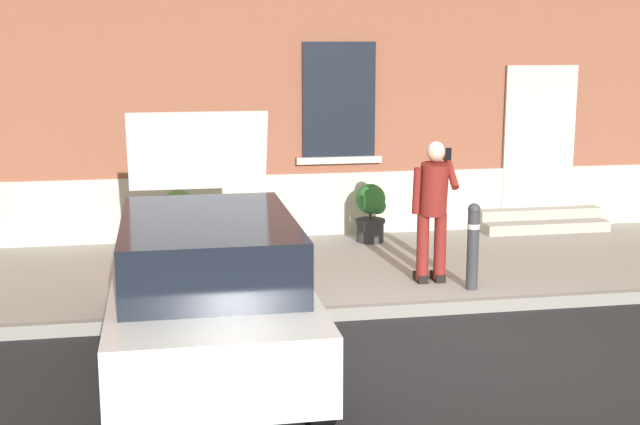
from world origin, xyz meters
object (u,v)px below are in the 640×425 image
at_px(planter_olive, 179,218).
at_px(planter_charcoal, 371,211).
at_px(hatchback_car_white, 208,288).
at_px(bollard_far_left, 183,256).
at_px(person_on_phone, 433,203).
at_px(bollard_near_person, 473,243).

xyz_separation_m(planter_olive, planter_charcoal, (2.78, -0.01, 0.00)).
relative_size(hatchback_car_white, planter_olive, 4.73).
relative_size(bollard_far_left, person_on_phone, 0.60).
relative_size(hatchback_car_white, person_on_phone, 2.33).
xyz_separation_m(person_on_phone, planter_charcoal, (-0.21, 2.29, -0.55)).
distance_m(bollard_near_person, planter_charcoal, 2.71).
bearing_deg(bollard_near_person, bollard_far_left, 180.00).
xyz_separation_m(bollard_near_person, person_on_phone, (-0.39, 0.35, 0.44)).
relative_size(bollard_near_person, bollard_far_left, 1.00).
bearing_deg(planter_charcoal, bollard_near_person, -77.24).
xyz_separation_m(hatchback_car_white, planter_charcoal, (2.61, 4.26, -0.19)).
relative_size(person_on_phone, planter_charcoal, 2.04).
distance_m(bollard_far_left, planter_charcoal, 3.85).
bearing_deg(bollard_near_person, hatchback_car_white, -153.21).
distance_m(hatchback_car_white, planter_olive, 4.28).
bearing_deg(bollard_far_left, planter_olive, 89.78).
relative_size(bollard_far_left, planter_olive, 1.22).
distance_m(bollard_near_person, bollard_far_left, 3.39).
bearing_deg(planter_olive, person_on_phone, -37.57).
distance_m(bollard_near_person, person_on_phone, 0.69).
relative_size(planter_olive, planter_charcoal, 1.00).
distance_m(bollard_near_person, planter_olive, 4.30).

